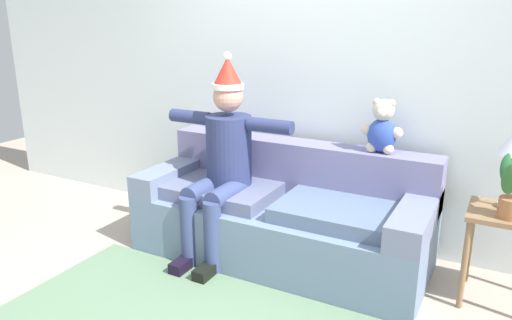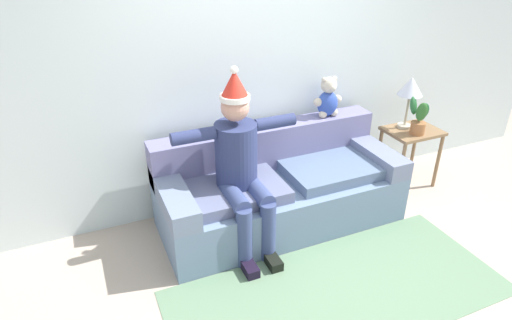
{
  "view_description": "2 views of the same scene",
  "coord_description": "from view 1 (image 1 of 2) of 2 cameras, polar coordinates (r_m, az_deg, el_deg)",
  "views": [
    {
      "loc": [
        1.41,
        -2.02,
        1.74
      ],
      "look_at": [
        -0.18,
        0.93,
        0.75
      ],
      "focal_mm": 34.07,
      "sensor_mm": 36.0,
      "label": 1
    },
    {
      "loc": [
        -1.52,
        -1.97,
        2.36
      ],
      "look_at": [
        -0.29,
        0.88,
        0.74
      ],
      "focal_mm": 30.75,
      "sensor_mm": 36.0,
      "label": 2
    }
  ],
  "objects": [
    {
      "name": "teddy_bear",
      "position": [
        3.49,
        14.58,
        3.59
      ],
      "size": [
        0.29,
        0.17,
        0.38
      ],
      "color": "#2F49A5",
      "rests_on": "couch"
    },
    {
      "name": "couch",
      "position": [
        3.65,
        3.22,
        -6.36
      ],
      "size": [
        2.13,
        0.87,
        0.82
      ],
      "color": "slate",
      "rests_on": "ground_plane"
    },
    {
      "name": "back_wall",
      "position": [
        3.86,
        6.76,
        10.6
      ],
      "size": [
        7.0,
        0.1,
        2.7
      ],
      "primitive_type": "cube",
      "color": "silver",
      "rests_on": "ground_plane"
    },
    {
      "name": "person_seated",
      "position": [
        3.56,
        -3.97,
        0.39
      ],
      "size": [
        1.02,
        0.77,
        1.5
      ],
      "color": "navy",
      "rests_on": "ground_plane"
    }
  ]
}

